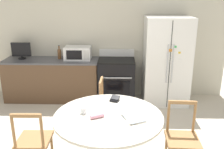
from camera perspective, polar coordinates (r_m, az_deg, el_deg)
back_wall at (r=5.56m, az=-0.97°, el=8.27°), size 5.20×0.10×2.60m
kitchen_counter at (r=5.61m, az=-13.45°, el=-1.11°), size 2.02×0.64×0.90m
refrigerator at (r=5.30m, az=12.28°, el=3.01°), size 0.92×0.76×1.81m
oven_range at (r=5.39m, az=1.01°, el=-1.20°), size 0.77×0.68×1.08m
microwave at (r=5.38m, az=-7.79°, el=4.91°), size 0.56×0.38×0.27m
countertop_tv at (r=5.69m, az=-20.05°, el=5.26°), size 0.41×0.16×0.35m
counter_bottle at (r=5.49m, az=-11.94°, el=4.68°), size 0.08×0.08×0.29m
dining_table at (r=3.30m, az=-0.84°, el=-11.16°), size 1.41×1.41×0.75m
dining_chair_left at (r=3.48m, az=-17.50°, el=-14.24°), size 0.43×0.43×0.90m
dining_chair_right at (r=3.50m, az=15.73°, el=-13.88°), size 0.44×0.44×0.90m
dining_chair_far at (r=4.25m, az=-0.29°, el=-7.15°), size 0.44×0.44×0.90m
candle_glass at (r=3.30m, az=-6.57°, el=-8.24°), size 0.08×0.08×0.08m
folded_napkin at (r=3.17m, az=-3.40°, el=-9.48°), size 0.18×0.12×0.05m
wallet at (r=3.65m, az=0.66°, el=-5.63°), size 0.16×0.16×0.07m
mail_stack at (r=3.18m, az=4.95°, el=-9.78°), size 0.32×0.36×0.02m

